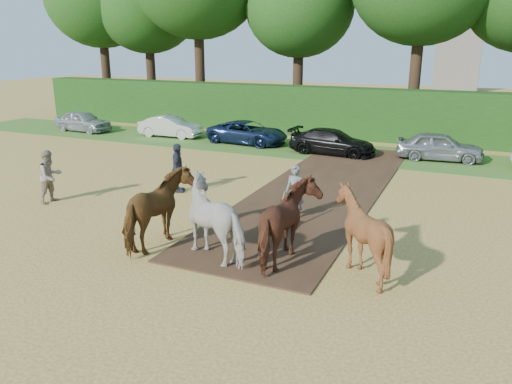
{
  "coord_description": "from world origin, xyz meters",
  "views": [
    {
      "loc": [
        6.76,
        -11.42,
        5.59
      ],
      "look_at": [
        1.13,
        1.34,
        1.4
      ],
      "focal_mm": 35.0,
      "sensor_mm": 36.0,
      "label": 1
    }
  ],
  "objects_px": {
    "spectator_far": "(178,168)",
    "parked_cars": "(393,144)",
    "spectator_near": "(50,176)",
    "plough_team": "(256,221)"
  },
  "relations": [
    {
      "from": "spectator_near",
      "to": "parked_cars",
      "type": "distance_m",
      "value": 16.1
    },
    {
      "from": "spectator_near",
      "to": "spectator_far",
      "type": "bearing_deg",
      "value": -43.65
    },
    {
      "from": "spectator_near",
      "to": "plough_team",
      "type": "bearing_deg",
      "value": -93.63
    },
    {
      "from": "plough_team",
      "to": "parked_cars",
      "type": "relative_size",
      "value": 0.17
    },
    {
      "from": "spectator_near",
      "to": "parked_cars",
      "type": "height_order",
      "value": "spectator_near"
    },
    {
      "from": "spectator_near",
      "to": "spectator_far",
      "type": "xyz_separation_m",
      "value": [
        3.51,
        2.95,
        -0.01
      ]
    },
    {
      "from": "spectator_near",
      "to": "plough_team",
      "type": "distance_m",
      "value": 8.93
    },
    {
      "from": "spectator_near",
      "to": "parked_cars",
      "type": "xyz_separation_m",
      "value": [
        10.12,
        12.52,
        -0.29
      ]
    },
    {
      "from": "plough_team",
      "to": "parked_cars",
      "type": "height_order",
      "value": "plough_team"
    },
    {
      "from": "spectator_far",
      "to": "parked_cars",
      "type": "relative_size",
      "value": 0.05
    }
  ]
}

